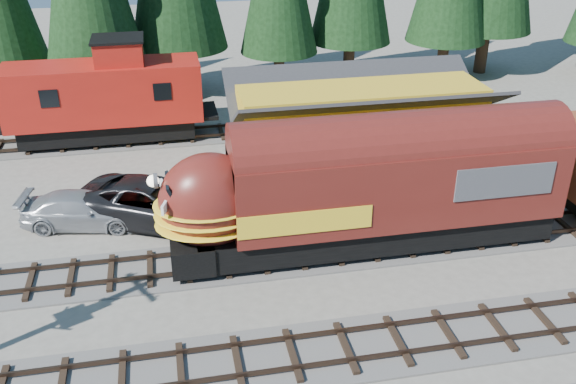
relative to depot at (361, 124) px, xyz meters
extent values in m
plane|color=#6B665B|center=(0.00, -10.50, -2.96)|extent=(120.00, 120.00, 0.00)
cube|color=#4C4947|center=(-10.00, 7.50, -2.92)|extent=(32.00, 3.20, 0.08)
cube|color=#38281E|center=(-10.00, 6.78, -2.71)|extent=(32.00, 0.08, 0.16)
cube|color=#38281E|center=(-10.00, 8.22, -2.71)|extent=(32.00, 0.08, 0.16)
cube|color=gold|center=(0.00, 0.00, -1.26)|extent=(12.00, 6.00, 3.40)
cube|color=gold|center=(0.00, 0.00, 1.16)|extent=(11.88, 3.30, 1.44)
cube|color=white|center=(-6.04, -1.00, -0.76)|extent=(0.06, 2.40, 0.60)
cube|color=black|center=(-1.30, -6.50, -2.07)|extent=(14.67, 2.63, 1.13)
cube|color=#5C1A15|center=(-0.47, -6.50, 0.04)|extent=(13.38, 3.09, 3.09)
ellipsoid|color=#5C1A15|center=(-7.99, -6.50, -0.06)|extent=(3.91, 3.03, 3.81)
cube|color=#38383A|center=(3.34, -6.50, 0.40)|extent=(4.12, 3.15, 1.34)
sphere|color=white|center=(-10.03, -6.50, 0.97)|extent=(0.45, 0.45, 0.45)
cube|color=black|center=(-12.65, 7.50, -2.10)|extent=(9.66, 2.49, 1.07)
cube|color=#A61911|center=(-12.65, 7.50, 0.05)|extent=(10.73, 3.11, 3.22)
cube|color=#A61911|center=(-11.57, 7.50, 2.30)|extent=(2.58, 2.36, 1.29)
imported|color=black|center=(-10.16, -2.52, -1.97)|extent=(7.83, 6.04, 1.98)
imported|color=#9FA2A6|center=(-13.31, -2.19, -2.19)|extent=(5.61, 3.05, 1.54)
camera|label=1|loc=(-9.31, -28.29, 11.32)|focal=40.00mm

